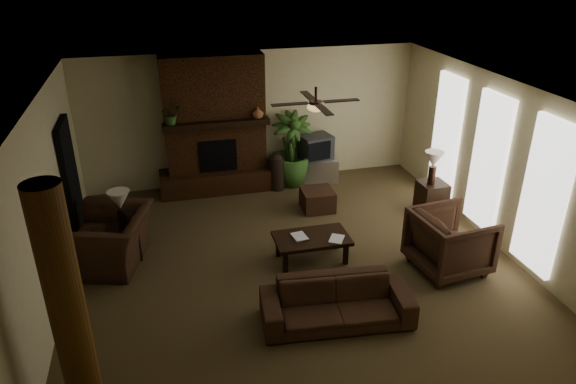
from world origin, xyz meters
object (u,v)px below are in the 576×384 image
object	(u,v)px
armchair_left	(108,231)
side_table_right	(432,196)
log_column	(68,313)
armchair_right	(451,239)
ottoman	(317,200)
lamp_right	(434,162)
floor_vase	(276,170)
tv_stand	(318,169)
sofa	(337,296)
side_table_left	(124,241)
coffee_table	(312,240)
lamp_left	(120,203)
floor_plant	(291,164)

from	to	relation	value
armchair_left	side_table_right	size ratio (longest dim) A/B	2.43
log_column	armchair_right	size ratio (longest dim) A/B	2.58
ottoman	lamp_right	bearing A→B (deg)	-14.65
floor_vase	tv_stand	bearing A→B (deg)	13.98
log_column	tv_stand	distance (m)	7.13
sofa	side_table_left	world-z (taller)	sofa
tv_stand	floor_vase	distance (m)	1.03
sofa	floor_vase	bearing A→B (deg)	93.27
side_table_right	lamp_right	xyz separation A→B (m)	(-0.06, -0.01, 0.73)
floor_vase	side_table_right	world-z (taller)	floor_vase
coffee_table	side_table_right	distance (m)	3.03
log_column	lamp_left	distance (m)	3.31
lamp_left	side_table_right	world-z (taller)	lamp_left
coffee_table	armchair_right	bearing A→B (deg)	-21.12
sofa	armchair_left	world-z (taller)	armchair_left
armchair_left	floor_vase	xyz separation A→B (m)	(3.23, 2.15, -0.15)
sofa	floor_vase	world-z (taller)	sofa
armchair_left	coffee_table	xyz separation A→B (m)	(3.15, -0.71, -0.21)
ottoman	side_table_left	world-z (taller)	side_table_left
armchair_right	side_table_right	bearing A→B (deg)	-27.41
log_column	side_table_right	size ratio (longest dim) A/B	5.09
ottoman	tv_stand	xyz separation A→B (m)	(0.43, 1.37, 0.05)
log_column	armchair_right	xyz separation A→B (m)	(5.28, 1.66, -0.86)
log_column	lamp_right	bearing A→B (deg)	31.26
log_column	ottoman	bearing A→B (deg)	47.04
side_table_left	lamp_right	distance (m)	5.73
tv_stand	coffee_table	bearing A→B (deg)	-98.19
armchair_right	armchair_left	bearing A→B (deg)	67.66
log_column	side_table_left	world-z (taller)	log_column
sofa	lamp_right	distance (m)	4.00
lamp_right	side_table_right	bearing A→B (deg)	12.50
ottoman	lamp_right	distance (m)	2.31
sofa	lamp_right	xyz separation A→B (m)	(2.84, 2.76, 0.60)
floor_vase	lamp_right	distance (m)	3.18
coffee_table	lamp_right	world-z (taller)	lamp_right
sofa	tv_stand	bearing A→B (deg)	81.60
coffee_table	lamp_right	distance (m)	3.04
armchair_right	floor_plant	xyz separation A→B (m)	(-1.58, 3.83, -0.11)
log_column	floor_plant	world-z (taller)	log_column
armchair_right	lamp_right	bearing A→B (deg)	-26.05
armchair_left	lamp_right	size ratio (longest dim) A/B	2.05
floor_vase	floor_plant	bearing A→B (deg)	28.10
floor_vase	floor_plant	world-z (taller)	floor_plant
log_column	lamp_left	size ratio (longest dim) A/B	4.31
armchair_left	ottoman	xyz separation A→B (m)	(3.79, 1.03, -0.38)
log_column	coffee_table	xyz separation A→B (m)	(3.26, 2.44, -1.03)
floor_plant	lamp_left	world-z (taller)	lamp_left
tv_stand	lamp_left	size ratio (longest dim) A/B	1.31
coffee_table	ottoman	world-z (taller)	coffee_table
floor_plant	side_table_right	world-z (taller)	floor_plant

